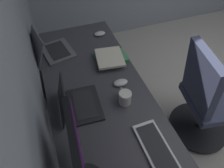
# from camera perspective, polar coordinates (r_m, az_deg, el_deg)

# --- Properties ---
(desk) EXTENTS (2.03, 0.68, 0.73)m
(desk) POSITION_cam_1_polar(r_m,az_deg,el_deg) (1.36, -2.00, -8.71)
(desk) COLOR #38383D
(desk) RESTS_ON ground
(drawer_pedestal) EXTENTS (0.40, 0.51, 0.69)m
(drawer_pedestal) POSITION_cam_1_polar(r_m,az_deg,el_deg) (1.86, -6.80, -3.83)
(drawer_pedestal) COLOR #38383D
(drawer_pedestal) RESTS_ON ground
(monitor_primary) EXTENTS (0.50, 0.20, 0.40)m
(monitor_primary) POSITION_cam_1_polar(r_m,az_deg,el_deg) (0.90, -8.91, -22.37)
(monitor_primary) COLOR black
(monitor_primary) RESTS_ON desk
(laptop_leftmost) EXTENTS (0.31, 0.28, 0.20)m
(laptop_leftmost) POSITION_cam_1_polar(r_m,az_deg,el_deg) (1.29, -10.25, -5.22)
(laptop_leftmost) COLOR black
(laptop_leftmost) RESTS_ON desk
(laptop_left) EXTENTS (0.35, 0.37, 0.22)m
(laptop_left) POSITION_cam_1_polar(r_m,az_deg,el_deg) (1.73, -17.42, 9.42)
(laptop_left) COLOR #595B60
(laptop_left) RESTS_ON desk
(keyboard_main) EXTENTS (0.42, 0.14, 0.02)m
(keyboard_main) POSITION_cam_1_polar(r_m,az_deg,el_deg) (1.17, 13.50, -19.10)
(keyboard_main) COLOR silver
(keyboard_main) RESTS_ON desk
(mouse_main) EXTENTS (0.06, 0.10, 0.03)m
(mouse_main) POSITION_cam_1_polar(r_m,az_deg,el_deg) (1.43, 2.47, 0.39)
(mouse_main) COLOR silver
(mouse_main) RESTS_ON desk
(mouse_spare) EXTENTS (0.06, 0.10, 0.03)m
(mouse_spare) POSITION_cam_1_polar(r_m,az_deg,el_deg) (1.90, -3.54, 14.11)
(mouse_spare) COLOR silver
(mouse_spare) RESTS_ON desk
(book_stack_near) EXTENTS (0.26, 0.27, 0.05)m
(book_stack_near) POSITION_cam_1_polar(r_m,az_deg,el_deg) (1.60, -0.32, 7.37)
(book_stack_near) COLOR #3D8456
(book_stack_near) RESTS_ON desk
(coffee_mug) EXTENTS (0.12, 0.08, 0.09)m
(coffee_mug) POSITION_cam_1_polar(r_m,az_deg,el_deg) (1.30, 3.68, -3.85)
(coffee_mug) COLOR silver
(coffee_mug) RESTS_ON desk
(office_chair) EXTENTS (0.56, 0.59, 0.97)m
(office_chair) POSITION_cam_1_polar(r_m,az_deg,el_deg) (1.85, 24.94, -4.65)
(office_chair) COLOR #383D56
(office_chair) RESTS_ON ground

